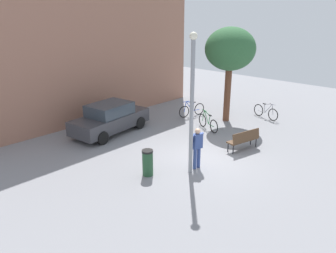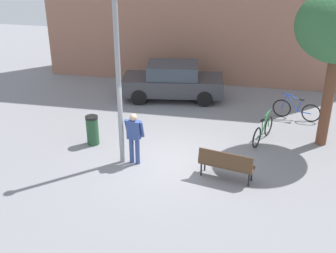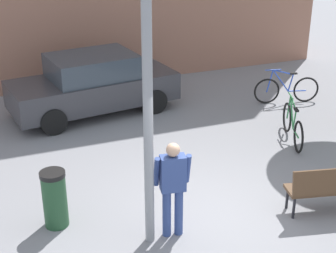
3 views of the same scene
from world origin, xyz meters
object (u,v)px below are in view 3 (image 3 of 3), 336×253
bicycle_blue (286,89)px  trash_bin (55,199)px  bicycle_green (293,125)px  park_bench (334,185)px  parked_car_charcoal (93,84)px  lamppost (147,68)px  person_by_lamppost (173,183)px

bicycle_blue → trash_bin: bearing=-152.8°
bicycle_green → park_bench: bearing=-110.7°
park_bench → trash_bin: size_ratio=1.63×
park_bench → parked_car_charcoal: size_ratio=0.38×
park_bench → bicycle_blue: bearing=65.1°
park_bench → bicycle_green: size_ratio=0.97×
lamppost → bicycle_green: (4.30, 2.37, -2.53)m
parked_car_charcoal → lamppost: bearing=-95.0°
trash_bin → lamppost: bearing=-36.3°
bicycle_green → trash_bin: (-5.63, -1.39, 0.13)m
bicycle_blue → park_bench: bearing=-114.9°
bicycle_blue → parked_car_charcoal: bearing=166.4°
park_bench → bicycle_blue: bicycle_blue is taller
lamppost → bicycle_blue: bearing=39.2°
lamppost → trash_bin: (-1.34, 0.98, -2.40)m
parked_car_charcoal → trash_bin: parked_car_charcoal is taller
bicycle_green → bicycle_blue: size_ratio=0.97×
lamppost → bicycle_blue: (5.52, 4.50, -2.53)m
bicycle_green → bicycle_blue: 2.45m
parked_car_charcoal → bicycle_blue: bearing=-13.6°
bicycle_green → trash_bin: size_ratio=1.68×
person_by_lamppost → parked_car_charcoal: 5.71m
lamppost → parked_car_charcoal: size_ratio=1.19×
bicycle_blue → parked_car_charcoal: size_ratio=0.40×
lamppost → park_bench: bearing=-7.1°
person_by_lamppost → bicycle_green: size_ratio=0.98×
lamppost → bicycle_blue: 7.56m
lamppost → person_by_lamppost: bearing=1.8°
person_by_lamppost → park_bench: person_by_lamppost is taller
parked_car_charcoal → bicycle_green: bearing=-41.3°
bicycle_green → parked_car_charcoal: bearing=138.7°
bicycle_blue → trash_bin: (-6.86, -3.52, 0.13)m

